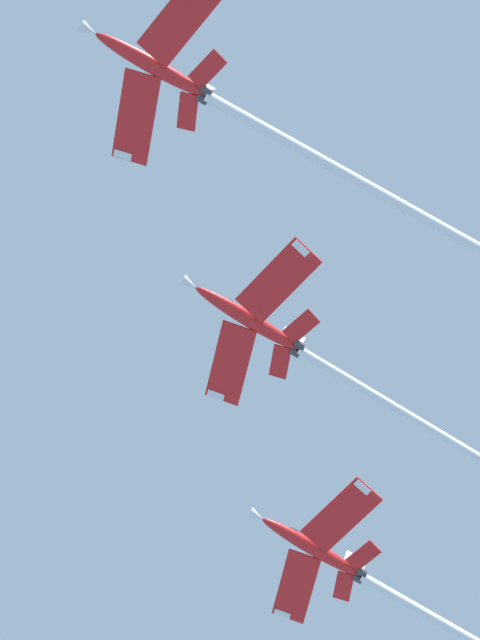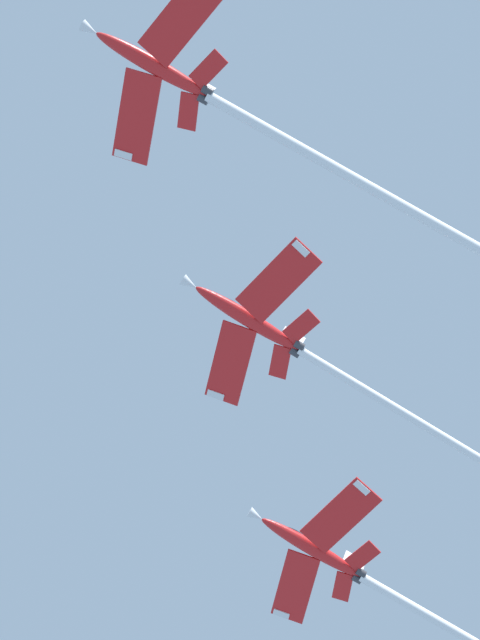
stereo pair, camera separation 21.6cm
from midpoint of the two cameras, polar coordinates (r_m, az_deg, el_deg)
The scene contains 3 objects.
jet_lead at distance 130.39m, azimuth -0.18°, elevation 8.49°, with size 40.09×22.88×14.09m.
jet_second at distance 137.98m, azimuth 2.57°, elevation -1.33°, with size 37.53×22.59×13.52m.
jet_third at distance 149.22m, azimuth 5.17°, elevation -10.54°, with size 36.10×21.32×12.53m.
Camera 2 is at (1.83, 31.68, 1.79)m, focal length 78.22 mm.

